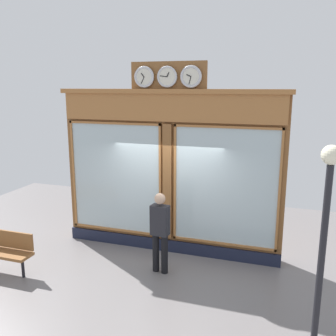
{
  "coord_description": "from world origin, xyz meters",
  "views": [
    {
      "loc": [
        -2.53,
        7.64,
        3.77
      ],
      "look_at": [
        0.0,
        0.0,
        1.98
      ],
      "focal_mm": 39.67,
      "sensor_mm": 36.0,
      "label": 1
    }
  ],
  "objects": [
    {
      "name": "ground_plane",
      "position": [
        0.0,
        2.8,
        0.0
      ],
      "size": [
        14.0,
        14.0,
        0.0
      ],
      "primitive_type": "plane",
      "color": "slate"
    },
    {
      "name": "shop_facade",
      "position": [
        -0.0,
        -0.13,
        1.89
      ],
      "size": [
        5.16,
        0.42,
        4.27
      ],
      "color": "brown",
      "rests_on": "ground_plane"
    },
    {
      "name": "street_lamp",
      "position": [
        -3.09,
        2.24,
        2.03
      ],
      "size": [
        0.28,
        0.28,
        2.99
      ],
      "color": "black",
      "rests_on": "ground_plane"
    },
    {
      "name": "pedestrian",
      "position": [
        -0.16,
        1.0,
        0.93
      ],
      "size": [
        0.39,
        0.27,
        1.69
      ],
      "color": "black",
      "rests_on": "ground_plane"
    },
    {
      "name": "street_bench",
      "position": [
        2.93,
        2.02,
        0.52
      ],
      "size": [
        1.4,
        0.4,
        0.87
      ],
      "color": "brown",
      "rests_on": "ground_plane"
    }
  ]
}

